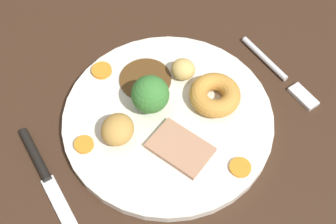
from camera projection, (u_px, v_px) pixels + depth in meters
The scene contains 13 objects.
dining_table at pixel (183, 112), 65.58cm from camera, with size 120.00×84.00×3.60cm, color #382316.
dinner_plate at pixel (168, 119), 62.04cm from camera, with size 28.93×28.93×1.40cm, color silver.
gravy_pool at pixel (145, 79), 64.65cm from camera, with size 7.46×7.46×0.30cm, color #563819.
meat_slice_main at pixel (180, 148), 58.34cm from camera, with size 7.82×5.26×0.80cm, color tan.
yorkshire_pudding at pixel (215, 95), 61.79cm from camera, with size 7.11×7.11×2.53cm, color #C68938.
roast_potato_left at pixel (118, 130), 58.25cm from camera, with size 4.27×4.68×3.46cm, color #BC8C42.
roast_potato_right at pixel (183, 69), 63.96cm from camera, with size 3.51×3.25×2.92cm, color #D8B260.
carrot_coin_front at pixel (102, 70), 65.30cm from camera, with size 2.91×2.91×0.60cm, color orange.
carrot_coin_back at pixel (84, 144), 58.73cm from camera, with size 2.55×2.55×0.59cm, color orange.
carrot_coin_side at pixel (242, 166), 57.13cm from camera, with size 2.79×2.79×0.41cm, color orange.
broccoli_floret at pixel (150, 94), 59.76cm from camera, with size 5.16×5.16×5.59cm.
fork at pixel (280, 74), 66.60cm from camera, with size 2.10×15.28×0.90cm.
knife at pixel (45, 175), 57.75cm from camera, with size 2.15×18.54×1.20cm.
Camera 1 is at (21.37, 28.19, 57.06)cm, focal length 48.13 mm.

